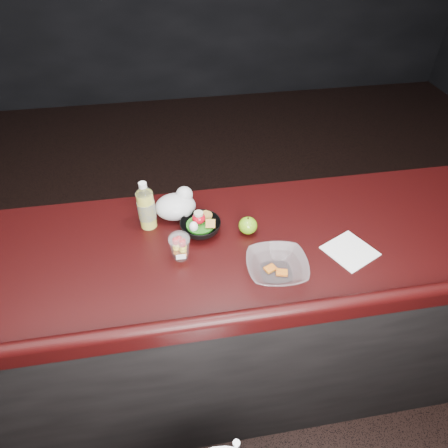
{
  "coord_description": "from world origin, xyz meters",
  "views": [
    {
      "loc": [
        -0.09,
        -0.77,
        2.06
      ],
      "look_at": [
        0.09,
        0.32,
        1.1
      ],
      "focal_mm": 32.0,
      "sensor_mm": 36.0,
      "label": 1
    }
  ],
  "objects": [
    {
      "name": "ground",
      "position": [
        0.0,
        0.0,
        0.0
      ],
      "size": [
        8.0,
        8.0,
        0.0
      ],
      "primitive_type": "plane",
      "color": "black",
      "rests_on": "ground"
    },
    {
      "name": "room_shell",
      "position": [
        0.0,
        0.0,
        1.83
      ],
      "size": [
        8.0,
        8.0,
        8.0
      ],
      "color": "black",
      "rests_on": "ground"
    },
    {
      "name": "counter",
      "position": [
        0.0,
        0.3,
        0.51
      ],
      "size": [
        4.06,
        0.71,
        1.02
      ],
      "color": "black",
      "rests_on": "ground"
    },
    {
      "name": "lemonade_bottle",
      "position": [
        -0.19,
        0.45,
        1.11
      ],
      "size": [
        0.07,
        0.07,
        0.2
      ],
      "color": "gold",
      "rests_on": "counter"
    },
    {
      "name": "fruit_cup",
      "position": [
        -0.08,
        0.26,
        1.08
      ],
      "size": [
        0.08,
        0.08,
        0.11
      ],
      "color": "white",
      "rests_on": "counter"
    },
    {
      "name": "green_apple",
      "position": [
        0.19,
        0.35,
        1.05
      ],
      "size": [
        0.07,
        0.07,
        0.08
      ],
      "color": "#48820F",
      "rests_on": "counter"
    },
    {
      "name": "plastic_bag",
      "position": [
        -0.07,
        0.5,
        1.07
      ],
      "size": [
        0.16,
        0.13,
        0.12
      ],
      "color": "silver",
      "rests_on": "counter"
    },
    {
      "name": "snack_bowl",
      "position": [
        0.01,
        0.38,
        1.05
      ],
      "size": [
        0.16,
        0.16,
        0.09
      ],
      "rotation": [
        0.0,
        0.0,
        -0.03
      ],
      "color": "black",
      "rests_on": "counter"
    },
    {
      "name": "takeout_bowl",
      "position": [
        0.25,
        0.13,
        1.05
      ],
      "size": [
        0.23,
        0.23,
        0.05
      ],
      "rotation": [
        0.0,
        0.0,
        -0.08
      ],
      "color": "silver",
      "rests_on": "counter"
    },
    {
      "name": "paper_napkin",
      "position": [
        0.54,
        0.18,
        1.02
      ],
      "size": [
        0.21,
        0.21,
        0.0
      ],
      "primitive_type": "cube",
      "rotation": [
        0.0,
        0.0,
        0.45
      ],
      "color": "white",
      "rests_on": "counter"
    }
  ]
}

